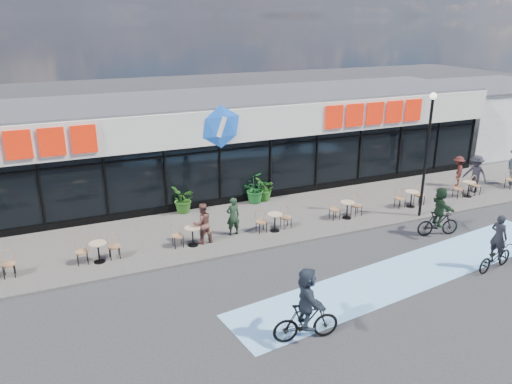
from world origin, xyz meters
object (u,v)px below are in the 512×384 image
cyclist_b (439,214)px  pedestrian_c (458,171)px  lamp_post (427,145)px  potted_plant_right (253,189)px  patron_left (233,216)px  potted_plant_left (183,199)px  patron_right (202,223)px  pedestrian_a (475,174)px  cyclist_a (496,252)px  potted_plant_mid (265,189)px

cyclist_b → pedestrian_c: bearing=39.7°
lamp_post → potted_plant_right: bearing=144.0°
lamp_post → pedestrian_c: bearing=28.8°
potted_plant_right → patron_left: bearing=-125.5°
potted_plant_left → patron_right: bearing=-92.8°
pedestrian_a → patron_right: bearing=-105.7°
patron_left → pedestrian_a: size_ratio=0.84×
patron_left → patron_right: 1.36m
patron_right → cyclist_a: 10.48m
patron_right → cyclist_b: (8.90, -2.85, 0.02)m
patron_left → pedestrian_a: pedestrian_a is taller
lamp_post → pedestrian_c: lamp_post is taller
cyclist_a → potted_plant_mid: bearing=116.7°
cyclist_b → potted_plant_left: bearing=144.9°
potted_plant_mid → pedestrian_c: (9.87, -1.93, 0.21)m
patron_left → pedestrian_c: size_ratio=1.00×
patron_right → potted_plant_right: bearing=-142.2°
potted_plant_left → potted_plant_mid: size_ratio=1.10×
pedestrian_c → patron_left: bearing=-39.2°
potted_plant_mid → cyclist_b: bearing=-51.9°
potted_plant_left → pedestrian_c: pedestrian_c is taller
patron_right → pedestrian_c: size_ratio=1.03×
pedestrian_a → cyclist_a: bearing=-58.1°
pedestrian_c → cyclist_a: size_ratio=0.77×
potted_plant_mid → patron_right: size_ratio=0.71×
lamp_post → potted_plant_mid: 7.43m
potted_plant_left → patron_left: 3.25m
potted_plant_right → pedestrian_c: pedestrian_c is taller
potted_plant_right → cyclist_b: cyclist_b is taller
lamp_post → cyclist_b: (-0.62, -1.77, -2.33)m
lamp_post → cyclist_b: size_ratio=2.62×
lamp_post → cyclist_b: lamp_post is taller
pedestrian_a → pedestrian_c: 1.01m
pedestrian_c → potted_plant_mid: bearing=-55.3°
cyclist_b → potted_plant_right: bearing=131.4°
lamp_post → patron_left: size_ratio=3.42×
pedestrian_a → cyclist_a: (-5.39, -6.22, -0.36)m
potted_plant_mid → pedestrian_a: (9.99, -2.93, 0.36)m
cyclist_a → potted_plant_left: bearing=133.0°
cyclist_b → cyclist_a: bearing=-94.0°
lamp_post → potted_plant_mid: bearing=141.1°
potted_plant_mid → pedestrian_a: bearing=-16.3°
pedestrian_c → potted_plant_left: bearing=-52.2°
patron_left → cyclist_a: size_ratio=0.76×
cyclist_b → patron_right: bearing=162.3°
potted_plant_mid → patron_left: (-2.75, -3.04, 0.21)m
potted_plant_left → cyclist_b: size_ratio=0.62×
potted_plant_left → potted_plant_right: (3.34, 0.00, 0.02)m
patron_left → patron_right: patron_right is taller
pedestrian_c → cyclist_a: 8.94m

